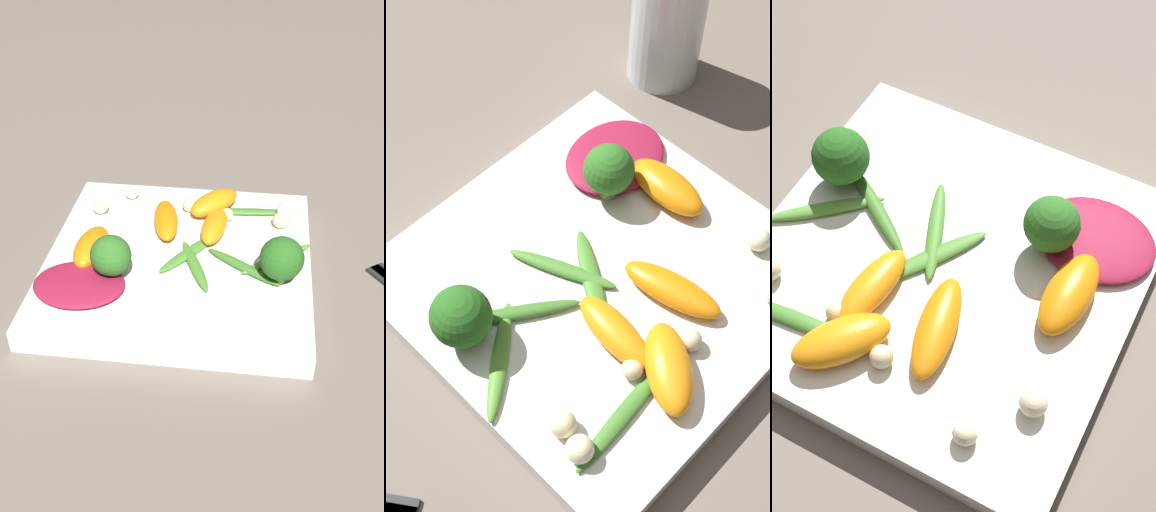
# 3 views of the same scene
# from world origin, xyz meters

# --- Properties ---
(ground_plane) EXTENTS (2.40, 2.40, 0.00)m
(ground_plane) POSITION_xyz_m (0.00, 0.00, 0.00)
(ground_plane) COLOR #6B6056
(plate) EXTENTS (0.26, 0.26, 0.02)m
(plate) POSITION_xyz_m (0.00, 0.00, 0.01)
(plate) COLOR white
(plate) RESTS_ON ground_plane
(radicchio_leaf_0) EXTENTS (0.07, 0.09, 0.01)m
(radicchio_leaf_0) POSITION_xyz_m (-0.06, 0.08, 0.03)
(radicchio_leaf_0) COLOR maroon
(radicchio_leaf_0) RESTS_ON plate
(orange_segment_0) EXTENTS (0.08, 0.04, 0.02)m
(orange_segment_0) POSITION_xyz_m (0.05, 0.02, 0.03)
(orange_segment_0) COLOR orange
(orange_segment_0) RESTS_ON plate
(orange_segment_1) EXTENTS (0.07, 0.06, 0.02)m
(orange_segment_1) POSITION_xyz_m (0.08, -0.03, 0.03)
(orange_segment_1) COLOR orange
(orange_segment_1) RESTS_ON plate
(orange_segment_2) EXTENTS (0.07, 0.03, 0.02)m
(orange_segment_2) POSITION_xyz_m (0.04, -0.03, 0.03)
(orange_segment_2) COLOR orange
(orange_segment_2) RESTS_ON plate
(orange_segment_3) EXTENTS (0.07, 0.03, 0.02)m
(orange_segment_3) POSITION_xyz_m (-0.01, 0.09, 0.03)
(orange_segment_3) COLOR orange
(orange_segment_3) RESTS_ON plate
(broccoli_floret_0) EXTENTS (0.04, 0.04, 0.05)m
(broccoli_floret_0) POSITION_xyz_m (-0.05, 0.06, 0.05)
(broccoli_floret_0) COLOR #84AD5B
(broccoli_floret_0) RESTS_ON plate
(broccoli_floret_1) EXTENTS (0.04, 0.04, 0.05)m
(broccoli_floret_1) POSITION_xyz_m (-0.03, -0.10, 0.05)
(broccoli_floret_1) COLOR #84AD5B
(broccoli_floret_1) RESTS_ON plate
(arugula_sprig_0) EXTENTS (0.08, 0.06, 0.01)m
(arugula_sprig_0) POSITION_xyz_m (0.00, -0.01, 0.03)
(arugula_sprig_0) COLOR #47842D
(arugula_sprig_0) RESTS_ON plate
(arugula_sprig_1) EXTENTS (0.02, 0.10, 0.01)m
(arugula_sprig_1) POSITION_xyz_m (0.08, -0.07, 0.03)
(arugula_sprig_1) COLOR #3D7528
(arugula_sprig_1) RESTS_ON plate
(arugula_sprig_2) EXTENTS (0.06, 0.07, 0.01)m
(arugula_sprig_2) POSITION_xyz_m (-0.00, -0.10, 0.03)
(arugula_sprig_2) COLOR #518E33
(arugula_sprig_2) RESTS_ON plate
(arugula_sprig_3) EXTENTS (0.06, 0.08, 0.01)m
(arugula_sprig_3) POSITION_xyz_m (-0.02, -0.06, 0.03)
(arugula_sprig_3) COLOR #3D7528
(arugula_sprig_3) RESTS_ON plate
(arugula_sprig_4) EXTENTS (0.08, 0.04, 0.01)m
(arugula_sprig_4) POSITION_xyz_m (-0.02, -0.02, 0.03)
(arugula_sprig_4) COLOR #47842D
(arugula_sprig_4) RESTS_ON plate
(macadamia_nut_0) EXTENTS (0.02, 0.02, 0.02)m
(macadamia_nut_0) POSITION_xyz_m (0.08, 0.00, 0.03)
(macadamia_nut_0) COLOR beige
(macadamia_nut_0) RESTS_ON plate
(macadamia_nut_2) EXTENTS (0.02, 0.02, 0.02)m
(macadamia_nut_2) POSITION_xyz_m (0.10, 0.07, 0.03)
(macadamia_nut_2) COLOR beige
(macadamia_nut_2) RESTS_ON plate
(macadamia_nut_3) EXTENTS (0.01, 0.01, 0.01)m
(macadamia_nut_3) POSITION_xyz_m (0.07, -0.04, 0.03)
(macadamia_nut_3) COLOR beige
(macadamia_nut_3) RESTS_ON plate
(macadamia_nut_5) EXTENTS (0.02, 0.02, 0.02)m
(macadamia_nut_5) POSITION_xyz_m (0.06, 0.10, 0.03)
(macadamia_nut_5) COLOR beige
(macadamia_nut_5) RESTS_ON plate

